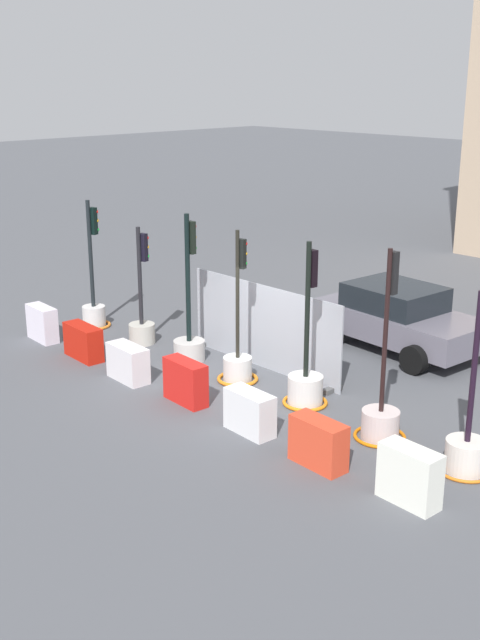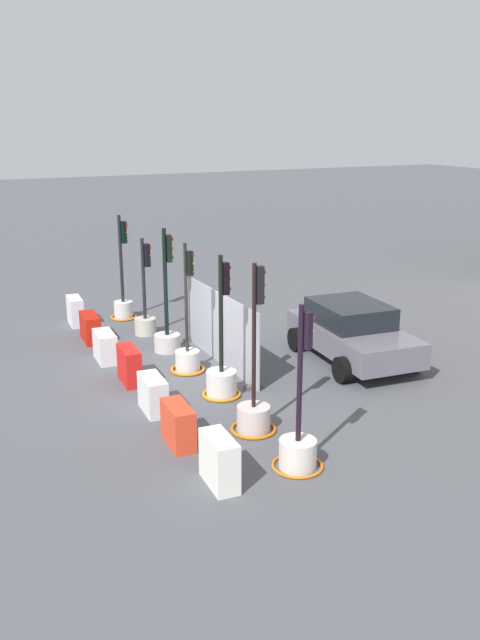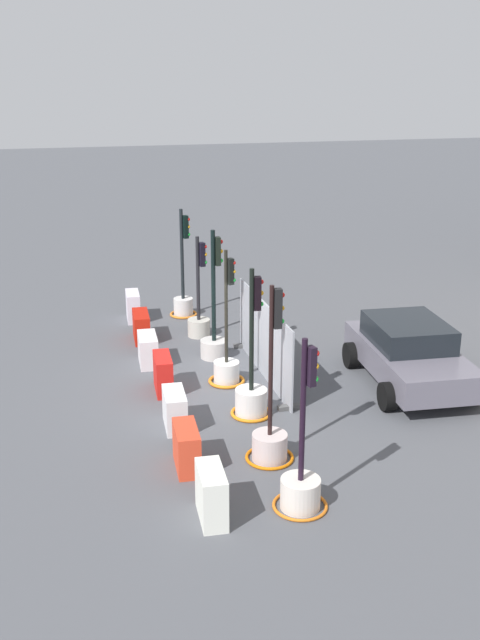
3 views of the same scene
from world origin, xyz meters
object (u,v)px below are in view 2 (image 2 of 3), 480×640
object	(u,v)px
traffic_light_5	(254,409)
construction_barrier_3	(129,365)
traffic_light_0	(123,301)
construction_barrier_5	(178,425)
car_grey_saloon	(352,332)
traffic_light_2	(167,329)
traffic_light_6	(298,444)
construction_barrier_1	(90,328)
construction_barrier_4	(153,395)
traffic_light_1	(145,315)
traffic_light_3	(188,354)
traffic_light_4	(222,375)
construction_barrier_0	(75,311)
construction_barrier_2	(105,347)
construction_barrier_6	(219,461)

from	to	relation	value
traffic_light_5	construction_barrier_3	distance (m)	3.94
traffic_light_5	traffic_light_0	bearing A→B (deg)	-179.96
construction_barrier_5	car_grey_saloon	bearing A→B (deg)	113.74
traffic_light_2	traffic_light_6	distance (m)	7.17
construction_barrier_1	construction_barrier_4	distance (m)	5.45
traffic_light_1	car_grey_saloon	bearing A→B (deg)	42.62
traffic_light_1	traffic_light_3	xyz separation A→B (m)	(3.38, -0.02, -0.13)
traffic_light_0	traffic_light_4	distance (m)	7.14
traffic_light_2	traffic_light_3	xyz separation A→B (m)	(1.68, -0.08, -0.18)
traffic_light_2	traffic_light_6	xyz separation A→B (m)	(7.17, -0.11, -0.16)
traffic_light_1	construction_barrier_0	xyz separation A→B (m)	(-1.86, -1.64, -0.14)
traffic_light_1	traffic_light_0	bearing A→B (deg)	-177.26
traffic_light_4	construction_barrier_4	bearing A→B (deg)	-84.39
construction_barrier_2	traffic_light_0	bearing A→B (deg)	156.49
traffic_light_3	construction_barrier_3	bearing A→B (deg)	-85.46
traffic_light_6	traffic_light_4	bearing A→B (deg)	177.77
construction_barrier_0	construction_barrier_3	world-z (taller)	construction_barrier_3
construction_barrier_2	construction_barrier_5	xyz separation A→B (m)	(5.34, -0.01, 0.03)
construction_barrier_4	traffic_light_5	bearing A→B (deg)	40.74
traffic_light_0	construction_barrier_4	xyz separation A→B (m)	(7.30, -1.53, -0.17)
construction_barrier_0	construction_barrier_1	distance (m)	1.78
traffic_light_1	traffic_light_6	size ratio (longest dim) A/B	0.93
traffic_light_3	traffic_light_6	world-z (taller)	traffic_light_3
traffic_light_4	construction_barrier_0	bearing A→B (deg)	-166.30
traffic_light_0	traffic_light_2	distance (m)	3.63
construction_barrier_4	construction_barrier_6	xyz separation A→B (m)	(3.44, 0.02, 0.06)
traffic_light_2	traffic_light_4	world-z (taller)	traffic_light_2
construction_barrier_4	construction_barrier_5	xyz separation A→B (m)	(1.70, -0.07, 0.02)
traffic_light_3	traffic_light_4	world-z (taller)	traffic_light_4
traffic_light_6	construction_barrier_4	world-z (taller)	traffic_light_6
traffic_light_0	construction_barrier_6	size ratio (longest dim) A/B	3.32
traffic_light_6	car_grey_saloon	world-z (taller)	traffic_light_6
traffic_light_0	construction_barrier_0	distance (m)	1.55
construction_barrier_0	construction_barrier_3	size ratio (longest dim) A/B	0.95
traffic_light_2	construction_barrier_1	world-z (taller)	traffic_light_2
car_grey_saloon	traffic_light_4	bearing A→B (deg)	-80.20
traffic_light_3	traffic_light_6	xyz separation A→B (m)	(5.49, -0.03, 0.02)
construction_barrier_1	car_grey_saloon	world-z (taller)	car_grey_saloon
traffic_light_1	traffic_light_5	bearing A→B (deg)	-0.69
traffic_light_6	construction_barrier_5	xyz separation A→B (m)	(-1.80, -1.63, -0.05)
traffic_light_0	car_grey_saloon	distance (m)	7.71
traffic_light_5	car_grey_saloon	xyz separation A→B (m)	(-2.65, 4.23, 0.30)
construction_barrier_3	construction_barrier_5	size ratio (longest dim) A/B	1.00
traffic_light_4	car_grey_saloon	xyz separation A→B (m)	(-0.70, 4.06, 0.29)
traffic_light_6	construction_barrier_5	size ratio (longest dim) A/B	2.96
traffic_light_4	construction_barrier_3	world-z (taller)	traffic_light_4
traffic_light_5	construction_barrier_1	world-z (taller)	traffic_light_5
construction_barrier_1	construction_barrier_3	world-z (taller)	construction_barrier_3
car_grey_saloon	traffic_light_6	bearing A→B (deg)	-43.92
traffic_light_2	car_grey_saloon	xyz separation A→B (m)	(2.80, 4.09, 0.16)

